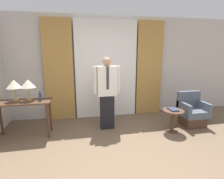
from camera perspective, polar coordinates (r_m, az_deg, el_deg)
name	(u,v)px	position (r m, az deg, el deg)	size (l,w,h in m)	color
ground_plane	(136,179)	(2.82, 8.00, -26.94)	(16.00, 16.00, 0.00)	brown
wall_back	(106,67)	(4.82, -2.13, 7.27)	(10.00, 0.06, 2.70)	beige
curtain_sheer_center	(106,70)	(4.70, -1.87, 6.40)	(1.64, 0.06, 2.58)	white
curtain_drape_left	(59,71)	(4.66, -16.97, 5.82)	(0.73, 0.06, 2.58)	#B28442
curtain_drape_right	(149,69)	(5.05, 12.06, 6.55)	(0.73, 0.06, 2.58)	#B28442
desk	(23,108)	(4.07, -27.13, -5.36)	(1.13, 0.46, 0.78)	#4C3323
table_lamp_left	(14,85)	(4.06, -29.37, 1.37)	(0.29, 0.29, 0.44)	tan
table_lamp_right	(28,84)	(3.99, -25.72, 1.56)	(0.29, 0.29, 0.44)	tan
bottle_near_edge	(40,97)	(3.90, -22.39, -2.17)	(0.06, 0.06, 0.22)	#2D3851
person	(107,91)	(3.95, -1.65, -0.51)	(0.62, 0.21, 1.65)	black
armchair	(192,113)	(4.73, 24.65, -6.87)	(0.60, 0.54, 0.81)	#4C3323
side_table	(173,117)	(4.17, 19.21, -8.48)	(0.47, 0.47, 0.50)	#4C3323
book	(173,109)	(4.13, 19.28, -6.14)	(0.16, 0.25, 0.03)	#2D334C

